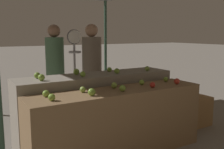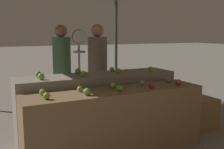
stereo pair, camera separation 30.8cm
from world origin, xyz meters
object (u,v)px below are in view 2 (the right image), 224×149
(produce_scale, at_px, (79,58))
(wooden_crate_side, at_px, (198,112))
(person_vendor_at_scale, at_px, (98,65))
(person_customer_left, at_px, (62,64))

(produce_scale, xyz_separation_m, wooden_crate_side, (1.78, -0.96, -0.92))
(person_vendor_at_scale, xyz_separation_m, wooden_crate_side, (1.35, -1.17, -0.76))
(person_customer_left, height_order, wooden_crate_side, person_customer_left)
(person_customer_left, bearing_deg, produce_scale, 98.68)
(produce_scale, height_order, wooden_crate_side, produce_scale)
(wooden_crate_side, bearing_deg, person_vendor_at_scale, 139.02)
(person_customer_left, bearing_deg, person_vendor_at_scale, 141.44)
(produce_scale, relative_size, person_customer_left, 0.95)
(person_customer_left, xyz_separation_m, wooden_crate_side, (1.91, -1.55, -0.76))
(person_vendor_at_scale, height_order, person_customer_left, person_vendor_at_scale)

